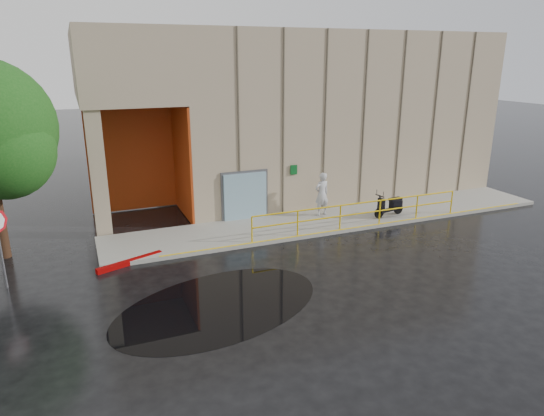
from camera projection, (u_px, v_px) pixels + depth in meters
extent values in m
plane|color=black|center=(300.00, 277.00, 15.80)|extent=(120.00, 120.00, 0.00)
cube|color=gray|center=(338.00, 219.00, 21.20)|extent=(20.00, 3.00, 0.15)
cube|color=tan|center=(314.00, 111.00, 26.49)|extent=(16.00, 10.00, 8.00)
cube|color=tan|center=(120.00, 65.00, 22.12)|extent=(4.00, 10.00, 3.00)
cube|color=tan|center=(98.00, 175.00, 18.68)|extent=(0.60, 0.60, 5.00)
cube|color=#A1300E|center=(131.00, 157.00, 21.99)|extent=(3.80, 0.15, 4.90)
cube|color=#A1300E|center=(182.00, 161.00, 21.15)|extent=(0.10, 3.50, 4.90)
cube|color=#8DB3C0|center=(245.00, 196.00, 20.72)|extent=(1.90, 0.10, 2.00)
cube|color=slate|center=(245.00, 196.00, 20.79)|extent=(2.10, 0.06, 2.20)
cube|color=#0B4F1D|center=(294.00, 170.00, 21.32)|extent=(0.32, 0.04, 0.42)
cylinder|color=#E5B90C|center=(361.00, 203.00, 19.78)|extent=(9.50, 0.06, 0.06)
cylinder|color=#E5B90C|center=(360.00, 213.00, 19.91)|extent=(9.50, 0.06, 0.06)
imported|color=#BBBBC0|center=(322.00, 194.00, 21.20)|extent=(0.77, 0.57, 1.92)
cylinder|color=black|center=(379.00, 213.00, 21.01)|extent=(0.47, 0.16, 0.46)
cylinder|color=black|center=(398.00, 209.00, 21.58)|extent=(0.47, 0.16, 0.46)
cylinder|color=slate|center=(1.00, 255.00, 14.71)|extent=(0.07, 0.07, 2.22)
cube|color=#840101|center=(130.00, 262.00, 16.70)|extent=(2.31, 1.02, 0.18)
cube|color=black|center=(219.00, 305.00, 13.97)|extent=(7.30, 5.64, 0.01)
sphere|color=#214A1A|center=(4.00, 151.00, 15.84)|extent=(3.23, 3.23, 3.23)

